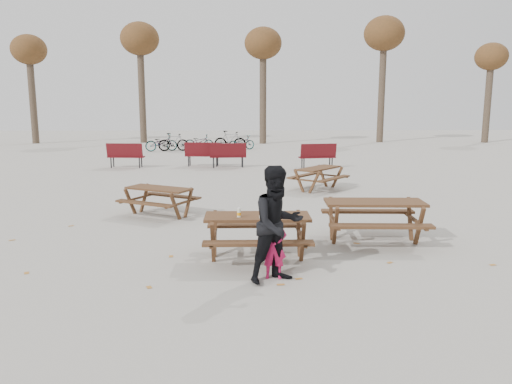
{
  "coord_description": "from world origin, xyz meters",
  "views": [
    {
      "loc": [
        -0.22,
        -8.33,
        2.69
      ],
      "look_at": [
        0.0,
        1.0,
        1.0
      ],
      "focal_mm": 35.0,
      "sensor_mm": 36.0,
      "label": 1
    }
  ],
  "objects_px": {
    "food_tray": "(265,217)",
    "picnic_table_east": "(374,222)",
    "picnic_table_far": "(319,179)",
    "soda_bottle": "(239,213)",
    "adult": "(278,224)",
    "main_picnic_table": "(257,226)",
    "picnic_table_north": "(159,202)",
    "child": "(274,245)"
  },
  "relations": [
    {
      "from": "food_tray",
      "to": "picnic_table_east",
      "type": "bearing_deg",
      "value": 28.78
    },
    {
      "from": "food_tray",
      "to": "picnic_table_far",
      "type": "xyz_separation_m",
      "value": [
        1.96,
        7.06,
        -0.44
      ]
    },
    {
      "from": "soda_bottle",
      "to": "adult",
      "type": "relative_size",
      "value": 0.1
    },
    {
      "from": "main_picnic_table",
      "to": "food_tray",
      "type": "relative_size",
      "value": 10.0
    },
    {
      "from": "food_tray",
      "to": "picnic_table_east",
      "type": "height_order",
      "value": "same"
    },
    {
      "from": "food_tray",
      "to": "soda_bottle",
      "type": "relative_size",
      "value": 1.06
    },
    {
      "from": "food_tray",
      "to": "soda_bottle",
      "type": "bearing_deg",
      "value": 174.18
    },
    {
      "from": "main_picnic_table",
      "to": "picnic_table_far",
      "type": "bearing_deg",
      "value": 73.2
    },
    {
      "from": "main_picnic_table",
      "to": "soda_bottle",
      "type": "xyz_separation_m",
      "value": [
        -0.31,
        -0.14,
        0.26
      ]
    },
    {
      "from": "picnic_table_east",
      "to": "soda_bottle",
      "type": "bearing_deg",
      "value": -153.84
    },
    {
      "from": "soda_bottle",
      "to": "picnic_table_north",
      "type": "distance_m",
      "value": 4.07
    },
    {
      "from": "picnic_table_east",
      "to": "picnic_table_far",
      "type": "distance_m",
      "value": 5.88
    },
    {
      "from": "picnic_table_far",
      "to": "picnic_table_east",
      "type": "bearing_deg",
      "value": -137.81
    },
    {
      "from": "child",
      "to": "picnic_table_east",
      "type": "height_order",
      "value": "child"
    },
    {
      "from": "food_tray",
      "to": "picnic_table_north",
      "type": "xyz_separation_m",
      "value": [
        -2.38,
        3.58,
        -0.45
      ]
    },
    {
      "from": "food_tray",
      "to": "child",
      "type": "distance_m",
      "value": 0.84
    },
    {
      "from": "picnic_table_east",
      "to": "picnic_table_north",
      "type": "distance_m",
      "value": 5.14
    },
    {
      "from": "picnic_table_north",
      "to": "main_picnic_table",
      "type": "bearing_deg",
      "value": -28.35
    },
    {
      "from": "main_picnic_table",
      "to": "food_tray",
      "type": "height_order",
      "value": "food_tray"
    },
    {
      "from": "picnic_table_north",
      "to": "picnic_table_far",
      "type": "relative_size",
      "value": 0.98
    },
    {
      "from": "picnic_table_east",
      "to": "adult",
      "type": "bearing_deg",
      "value": -131.21
    },
    {
      "from": "picnic_table_east",
      "to": "food_tray",
      "type": "bearing_deg",
      "value": -148.87
    },
    {
      "from": "picnic_table_far",
      "to": "food_tray",
      "type": "bearing_deg",
      "value": -155.35
    },
    {
      "from": "main_picnic_table",
      "to": "picnic_table_far",
      "type": "relative_size",
      "value": 1.11
    },
    {
      "from": "child",
      "to": "picnic_table_far",
      "type": "xyz_separation_m",
      "value": [
        1.84,
        7.85,
        -0.17
      ]
    },
    {
      "from": "picnic_table_north",
      "to": "picnic_table_far",
      "type": "xyz_separation_m",
      "value": [
        4.34,
        3.48,
        0.01
      ]
    },
    {
      "from": "adult",
      "to": "picnic_table_far",
      "type": "bearing_deg",
      "value": 48.74
    },
    {
      "from": "adult",
      "to": "picnic_table_far",
      "type": "xyz_separation_m",
      "value": [
        1.8,
        7.99,
        -0.54
      ]
    },
    {
      "from": "main_picnic_table",
      "to": "adult",
      "type": "xyz_separation_m",
      "value": [
        0.27,
        -1.11,
        0.3
      ]
    },
    {
      "from": "child",
      "to": "adult",
      "type": "relative_size",
      "value": 0.59
    },
    {
      "from": "adult",
      "to": "picnic_table_far",
      "type": "height_order",
      "value": "adult"
    },
    {
      "from": "food_tray",
      "to": "adult",
      "type": "bearing_deg",
      "value": -80.43
    },
    {
      "from": "child",
      "to": "picnic_table_far",
      "type": "distance_m",
      "value": 8.06
    },
    {
      "from": "food_tray",
      "to": "soda_bottle",
      "type": "xyz_separation_m",
      "value": [
        -0.43,
        0.04,
        0.05
      ]
    },
    {
      "from": "soda_bottle",
      "to": "picnic_table_far",
      "type": "height_order",
      "value": "soda_bottle"
    },
    {
      "from": "main_picnic_table",
      "to": "picnic_table_far",
      "type": "height_order",
      "value": "main_picnic_table"
    },
    {
      "from": "picnic_table_north",
      "to": "child",
      "type": "bearing_deg",
      "value": -32.2
    },
    {
      "from": "main_picnic_table",
      "to": "adult",
      "type": "bearing_deg",
      "value": -76.09
    },
    {
      "from": "main_picnic_table",
      "to": "picnic_table_north",
      "type": "xyz_separation_m",
      "value": [
        -2.26,
        3.4,
        -0.25
      ]
    },
    {
      "from": "picnic_table_far",
      "to": "adult",
      "type": "bearing_deg",
      "value": -152.56
    },
    {
      "from": "picnic_table_east",
      "to": "picnic_table_north",
      "type": "height_order",
      "value": "picnic_table_east"
    },
    {
      "from": "main_picnic_table",
      "to": "picnic_table_north",
      "type": "relative_size",
      "value": 1.14
    }
  ]
}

